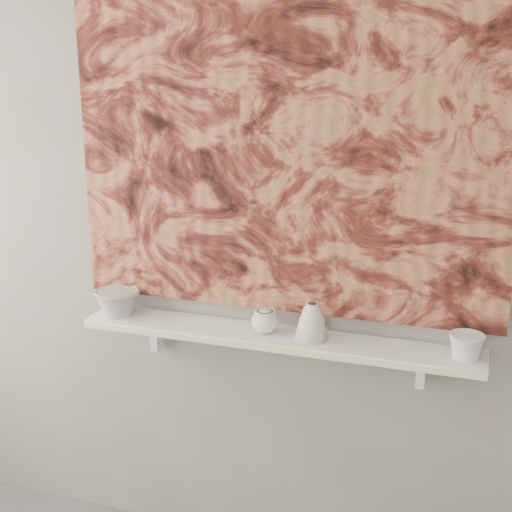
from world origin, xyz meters
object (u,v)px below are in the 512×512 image
at_px(painting, 285,154).
at_px(bowl_grey, 118,302).
at_px(shelf, 276,338).
at_px(bell_vessel, 312,321).
at_px(bowl_white, 466,346).
at_px(cup_cream, 265,321).

relative_size(painting, bowl_grey, 8.95).
relative_size(shelf, bowl_grey, 8.35).
bearing_deg(bell_vessel, shelf, 180.00).
bearing_deg(bowl_white, painting, 172.70).
bearing_deg(painting, cup_cream, -116.88).
distance_m(bowl_grey, bell_vessel, 0.74).
xyz_separation_m(bell_vessel, bowl_white, (0.50, 0.00, -0.02)).
relative_size(cup_cream, bell_vessel, 0.74).
bearing_deg(bowl_white, cup_cream, 180.00).
bearing_deg(shelf, bowl_grey, 180.00).
xyz_separation_m(painting, cup_cream, (-0.04, -0.08, -0.57)).
relative_size(bowl_grey, bell_vessel, 1.32).
bearing_deg(bell_vessel, bowl_grey, 180.00).
height_order(painting, bell_vessel, painting).
xyz_separation_m(shelf, cup_cream, (-0.04, 0.00, 0.06)).
bearing_deg(bowl_grey, bell_vessel, 0.00).
bearing_deg(cup_cream, painting, 63.12).
relative_size(bowl_grey, cup_cream, 1.79).
height_order(bowl_grey, cup_cream, bowl_grey).
bearing_deg(bowl_grey, cup_cream, 0.00).
bearing_deg(shelf, bell_vessel, 0.00).
relative_size(bell_vessel, bowl_white, 1.13).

